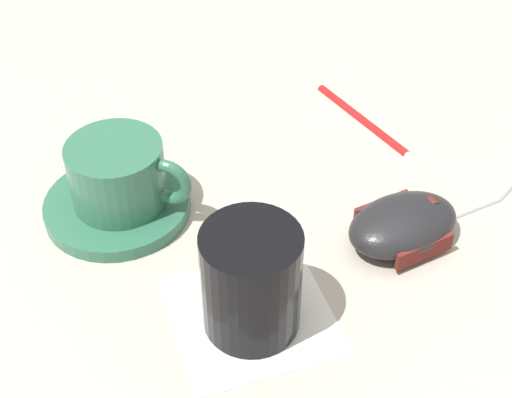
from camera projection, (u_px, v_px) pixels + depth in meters
The scene contains 7 objects.
ground_plane at pixel (275, 236), 0.60m from camera, with size 3.00×3.00×0.00m, color #B2A899.
saucer at pixel (118, 205), 0.62m from camera, with size 0.13×0.13×0.01m, color #2D664C.
coffee_cup at pixel (120, 174), 0.59m from camera, with size 0.10×0.09×0.06m.
computer_mouse at pixel (403, 225), 0.58m from camera, with size 0.10×0.08×0.04m.
napkin_under_glass at pixel (252, 314), 0.53m from camera, with size 0.11×0.11×0.00m, color silver.
drinking_glass at pixel (251, 281), 0.50m from camera, with size 0.07×0.07×0.09m, color black.
pen at pixel (365, 119), 0.71m from camera, with size 0.04×0.15×0.01m.
Camera 1 is at (-0.16, -0.39, 0.42)m, focal length 50.00 mm.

